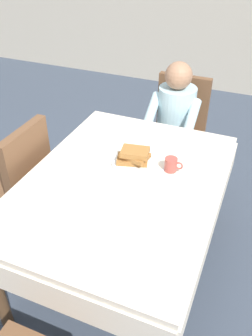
{
  "coord_description": "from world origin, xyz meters",
  "views": [
    {
      "loc": [
        0.65,
        -1.51,
        1.99
      ],
      "look_at": [
        0.0,
        0.06,
        0.79
      ],
      "focal_mm": 37.85,
      "sensor_mm": 36.0,
      "label": 1
    }
  ],
  "objects_px": {
    "breakfast_stack": "(134,156)",
    "knife_right_of_plate": "(162,172)",
    "cup_coffee": "(171,165)",
    "fork_left_of_plate": "(105,158)",
    "dining_table_main": "(122,192)",
    "spoon_near_edge": "(109,194)",
    "plate_breakfast": "(134,162)",
    "diner_person": "(174,118)",
    "chair_diner": "(178,124)",
    "chair_left_side": "(19,178)"
  },
  "relations": [
    {
      "from": "breakfast_stack",
      "to": "knife_right_of_plate",
      "type": "relative_size",
      "value": 1.08
    },
    {
      "from": "cup_coffee",
      "to": "fork_left_of_plate",
      "type": "relative_size",
      "value": 0.63
    },
    {
      "from": "dining_table_main",
      "to": "spoon_near_edge",
      "type": "height_order",
      "value": "spoon_near_edge"
    },
    {
      "from": "knife_right_of_plate",
      "to": "plate_breakfast",
      "type": "bearing_deg",
      "value": 83.92
    },
    {
      "from": "dining_table_main",
      "to": "breakfast_stack",
      "type": "distance_m",
      "value": 0.23
    },
    {
      "from": "breakfast_stack",
      "to": "fork_left_of_plate",
      "type": "distance_m",
      "value": 0.2
    },
    {
      "from": "fork_left_of_plate",
      "to": "spoon_near_edge",
      "type": "relative_size",
      "value": 1.2
    },
    {
      "from": "cup_coffee",
      "to": "knife_right_of_plate",
      "type": "height_order",
      "value": "cup_coffee"
    },
    {
      "from": "cup_coffee",
      "to": "dining_table_main",
      "type": "bearing_deg",
      "value": -139.16
    },
    {
      "from": "dining_table_main",
      "to": "plate_breakfast",
      "type": "relative_size",
      "value": 5.44
    },
    {
      "from": "breakfast_stack",
      "to": "fork_left_of_plate",
      "type": "height_order",
      "value": "breakfast_stack"
    },
    {
      "from": "diner_person",
      "to": "plate_breakfast",
      "type": "height_order",
      "value": "diner_person"
    },
    {
      "from": "chair_diner",
      "to": "spoon_near_edge",
      "type": "height_order",
      "value": "chair_diner"
    },
    {
      "from": "cup_coffee",
      "to": "knife_right_of_plate",
      "type": "distance_m",
      "value": 0.07
    },
    {
      "from": "spoon_near_edge",
      "to": "plate_breakfast",
      "type": "bearing_deg",
      "value": 88.03
    },
    {
      "from": "dining_table_main",
      "to": "diner_person",
      "type": "relative_size",
      "value": 1.36
    },
    {
      "from": "diner_person",
      "to": "breakfast_stack",
      "type": "height_order",
      "value": "diner_person"
    },
    {
      "from": "spoon_near_edge",
      "to": "chair_left_side",
      "type": "bearing_deg",
      "value": 169.78
    },
    {
      "from": "fork_left_of_plate",
      "to": "breakfast_stack",
      "type": "bearing_deg",
      "value": -81.03
    },
    {
      "from": "diner_person",
      "to": "knife_right_of_plate",
      "type": "bearing_deg",
      "value": 101.02
    },
    {
      "from": "diner_person",
      "to": "dining_table_main",
      "type": "bearing_deg",
      "value": 88.4
    },
    {
      "from": "fork_left_of_plate",
      "to": "spoon_near_edge",
      "type": "distance_m",
      "value": 0.36
    },
    {
      "from": "chair_diner",
      "to": "knife_right_of_plate",
      "type": "relative_size",
      "value": 4.65
    },
    {
      "from": "breakfast_stack",
      "to": "cup_coffee",
      "type": "bearing_deg",
      "value": 5.85
    },
    {
      "from": "chair_diner",
      "to": "plate_breakfast",
      "type": "distance_m",
      "value": 1.01
    },
    {
      "from": "chair_diner",
      "to": "breakfast_stack",
      "type": "bearing_deg",
      "value": 88.53
    },
    {
      "from": "fork_left_of_plate",
      "to": "cup_coffee",
      "type": "bearing_deg",
      "value": -79.85
    },
    {
      "from": "breakfast_stack",
      "to": "fork_left_of_plate",
      "type": "relative_size",
      "value": 1.2
    },
    {
      "from": "chair_diner",
      "to": "diner_person",
      "type": "xyz_separation_m",
      "value": [
        -0.0,
        -0.16,
        0.14
      ]
    },
    {
      "from": "cup_coffee",
      "to": "knife_right_of_plate",
      "type": "relative_size",
      "value": 0.57
    },
    {
      "from": "fork_left_of_plate",
      "to": "dining_table_main",
      "type": "bearing_deg",
      "value": -126.5
    },
    {
      "from": "dining_table_main",
      "to": "chair_diner",
      "type": "bearing_deg",
      "value": 88.61
    },
    {
      "from": "chair_left_side",
      "to": "plate_breakfast",
      "type": "distance_m",
      "value": 0.83
    },
    {
      "from": "chair_diner",
      "to": "spoon_near_edge",
      "type": "relative_size",
      "value": 6.2
    },
    {
      "from": "plate_breakfast",
      "to": "breakfast_stack",
      "type": "bearing_deg",
      "value": -93.56
    },
    {
      "from": "dining_table_main",
      "to": "chair_diner",
      "type": "distance_m",
      "value": 1.18
    },
    {
      "from": "chair_diner",
      "to": "cup_coffee",
      "type": "distance_m",
      "value": 1.02
    },
    {
      "from": "breakfast_stack",
      "to": "dining_table_main",
      "type": "bearing_deg",
      "value": -90.93
    },
    {
      "from": "breakfast_stack",
      "to": "plate_breakfast",
      "type": "bearing_deg",
      "value": 86.44
    },
    {
      "from": "fork_left_of_plate",
      "to": "spoon_near_edge",
      "type": "bearing_deg",
      "value": -145.83
    },
    {
      "from": "plate_breakfast",
      "to": "fork_left_of_plate",
      "type": "height_order",
      "value": "plate_breakfast"
    },
    {
      "from": "cup_coffee",
      "to": "spoon_near_edge",
      "type": "height_order",
      "value": "cup_coffee"
    },
    {
      "from": "plate_breakfast",
      "to": "breakfast_stack",
      "type": "xyz_separation_m",
      "value": [
        -0.0,
        -0.01,
        0.05
      ]
    },
    {
      "from": "dining_table_main",
      "to": "fork_left_of_plate",
      "type": "bearing_deg",
      "value": 138.24
    },
    {
      "from": "diner_person",
      "to": "chair_diner",
      "type": "bearing_deg",
      "value": -90.0
    },
    {
      "from": "chair_diner",
      "to": "dining_table_main",
      "type": "bearing_deg",
      "value": 88.61
    },
    {
      "from": "chair_left_side",
      "to": "breakfast_stack",
      "type": "distance_m",
      "value": 0.84
    },
    {
      "from": "chair_left_side",
      "to": "cup_coffee",
      "type": "bearing_deg",
      "value": -78.6
    },
    {
      "from": "dining_table_main",
      "to": "cup_coffee",
      "type": "xyz_separation_m",
      "value": [
        0.23,
        0.2,
        0.13
      ]
    },
    {
      "from": "dining_table_main",
      "to": "spoon_near_edge",
      "type": "distance_m",
      "value": 0.17
    }
  ]
}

